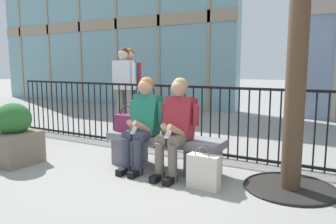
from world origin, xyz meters
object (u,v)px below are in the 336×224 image
object	(u,v)px
shopping_bag	(204,171)
bystander_further_back	(124,84)
handbag_on_bench	(128,123)
planter	(14,136)
bystander_at_railing	(130,84)
seated_person_companion	(176,124)
stone_bench	(164,149)
seated_person_with_phone	(143,120)

from	to	relation	value
shopping_bag	bystander_further_back	xyz separation A→B (m)	(-2.53, 1.87, 0.80)
handbag_on_bench	planter	size ratio (longest dim) A/B	0.44
shopping_bag	bystander_at_railing	world-z (taller)	bystander_at_railing
seated_person_companion	bystander_further_back	size ratio (longest dim) A/B	0.71
seated_person_companion	bystander_further_back	distance (m)	2.64
seated_person_companion	shopping_bag	xyz separation A→B (m)	(0.48, -0.25, -0.45)
seated_person_companion	planter	size ratio (longest dim) A/B	1.43
stone_bench	handbag_on_bench	world-z (taller)	handbag_on_bench
stone_bench	shopping_bag	bearing A→B (deg)	-27.16
seated_person_with_phone	shopping_bag	distance (m)	1.11
seated_person_companion	shopping_bag	distance (m)	0.71
seated_person_companion	planter	world-z (taller)	seated_person_companion
handbag_on_bench	shopping_bag	xyz separation A→B (m)	(1.31, -0.36, -0.38)
shopping_bag	bystander_further_back	size ratio (longest dim) A/B	0.29
shopping_bag	handbag_on_bench	bearing A→B (deg)	164.45
bystander_at_railing	planter	xyz separation A→B (m)	(-0.11, -2.54, -0.61)
handbag_on_bench	bystander_further_back	xyz separation A→B (m)	(-1.22, 1.51, 0.43)
stone_bench	bystander_further_back	distance (m)	2.45
seated_person_with_phone	bystander_at_railing	bearing A→B (deg)	130.53
seated_person_with_phone	handbag_on_bench	distance (m)	0.36
stone_bench	seated_person_with_phone	distance (m)	0.47
stone_bench	bystander_further_back	xyz separation A→B (m)	(-1.80, 1.50, 0.73)
shopping_bag	bystander_at_railing	size ratio (longest dim) A/B	0.29
bystander_at_railing	stone_bench	bearing A→B (deg)	-43.25
stone_bench	handbag_on_bench	size ratio (longest dim) A/B	4.28
stone_bench	seated_person_with_phone	world-z (taller)	seated_person_with_phone
stone_bench	handbag_on_bench	distance (m)	0.65
planter	shopping_bag	bearing A→B (deg)	9.52
stone_bench	bystander_further_back	size ratio (longest dim) A/B	0.94
seated_person_with_phone	planter	world-z (taller)	seated_person_with_phone
bystander_at_railing	shopping_bag	bearing A→B (deg)	-39.31
planter	handbag_on_bench	bearing A→B (deg)	30.92
seated_person_with_phone	shopping_bag	xyz separation A→B (m)	(0.98, -0.25, -0.45)
stone_bench	planter	distance (m)	2.11
handbag_on_bench	bystander_at_railing	bearing A→B (deg)	125.81
stone_bench	handbag_on_bench	bearing A→B (deg)	-179.01
seated_person_with_phone	bystander_at_railing	xyz separation A→B (m)	(-1.58, 1.85, 0.35)
stone_bench	seated_person_with_phone	size ratio (longest dim) A/B	1.32
stone_bench	shopping_bag	xyz separation A→B (m)	(0.73, -0.37, -0.07)
bystander_further_back	handbag_on_bench	bearing A→B (deg)	-51.00
bystander_further_back	planter	bearing A→B (deg)	-93.28
seated_person_with_phone	shopping_bag	world-z (taller)	seated_person_with_phone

